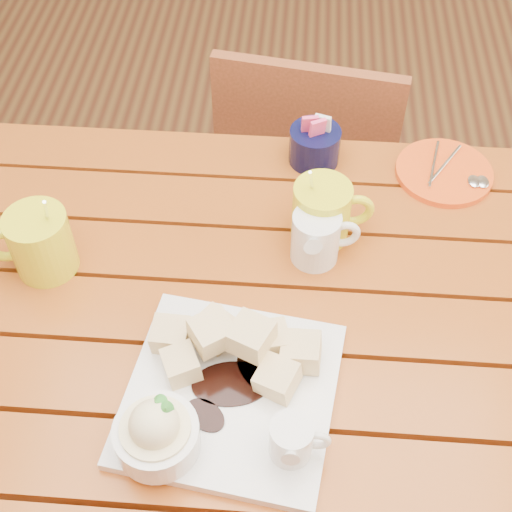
# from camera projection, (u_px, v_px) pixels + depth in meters

# --- Properties ---
(ground) EXTENTS (5.00, 5.00, 0.00)m
(ground) POSITION_uv_depth(u_px,v_px,m) (261.00, 512.00, 1.59)
(ground) COLOR #562A18
(ground) RESTS_ON ground
(table) EXTENTS (1.20, 0.79, 0.75)m
(table) POSITION_uv_depth(u_px,v_px,m) (263.00, 357.00, 1.10)
(table) COLOR #913E12
(table) RESTS_ON ground
(dessert_plate) EXTENTS (0.30, 0.30, 0.11)m
(dessert_plate) POSITION_uv_depth(u_px,v_px,m) (214.00, 396.00, 0.90)
(dessert_plate) COLOR white
(dessert_plate) RESTS_ON table
(coffee_mug_left) EXTENTS (0.13, 0.09, 0.15)m
(coffee_mug_left) POSITION_uv_depth(u_px,v_px,m) (39.00, 242.00, 1.04)
(coffee_mug_left) COLOR yellow
(coffee_mug_left) RESTS_ON table
(coffee_mug_right) EXTENTS (0.13, 0.09, 0.15)m
(coffee_mug_right) POSITION_uv_depth(u_px,v_px,m) (323.00, 211.00, 1.09)
(coffee_mug_right) COLOR yellow
(coffee_mug_right) RESTS_ON table
(cream_pitcher) EXTENTS (0.11, 0.09, 0.09)m
(cream_pitcher) POSITION_uv_depth(u_px,v_px,m) (317.00, 237.00, 1.06)
(cream_pitcher) COLOR white
(cream_pitcher) RESTS_ON table
(sugar_caddy) EXTENTS (0.09, 0.09, 0.09)m
(sugar_caddy) POSITION_uv_depth(u_px,v_px,m) (315.00, 145.00, 1.21)
(sugar_caddy) COLOR black
(sugar_caddy) RESTS_ON table
(orange_saucer) EXTENTS (0.16, 0.16, 0.02)m
(orange_saucer) POSITION_uv_depth(u_px,v_px,m) (445.00, 172.00, 1.21)
(orange_saucer) COLOR #FA5115
(orange_saucer) RESTS_ON table
(chair_far) EXTENTS (0.43, 0.43, 0.80)m
(chair_far) POSITION_uv_depth(u_px,v_px,m) (308.00, 171.00, 1.66)
(chair_far) COLOR brown
(chair_far) RESTS_ON ground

